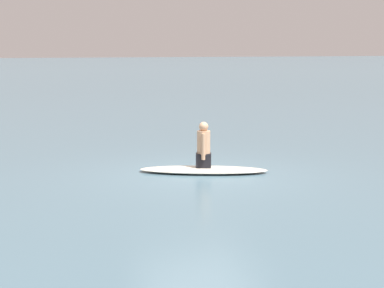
# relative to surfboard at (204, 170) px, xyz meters

# --- Properties ---
(ground_plane) EXTENTS (400.00, 400.00, 0.00)m
(ground_plane) POSITION_rel_surfboard_xyz_m (0.20, 0.22, -0.06)
(ground_plane) COLOR slate
(surfboard) EXTENTS (2.75, 2.01, 0.12)m
(surfboard) POSITION_rel_surfboard_xyz_m (0.00, 0.00, 0.00)
(surfboard) COLOR silver
(surfboard) RESTS_ON ground
(person_paddler) EXTENTS (0.41, 0.40, 0.97)m
(person_paddler) POSITION_rel_surfboard_xyz_m (0.00, 0.00, 0.50)
(person_paddler) COLOR black
(person_paddler) RESTS_ON surfboard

